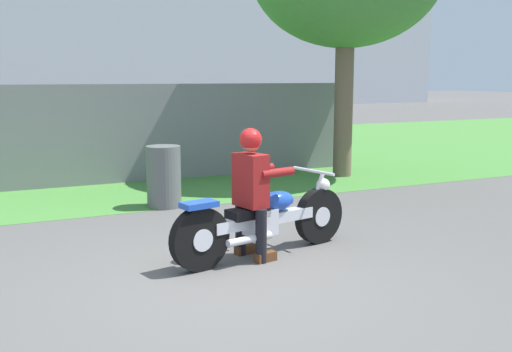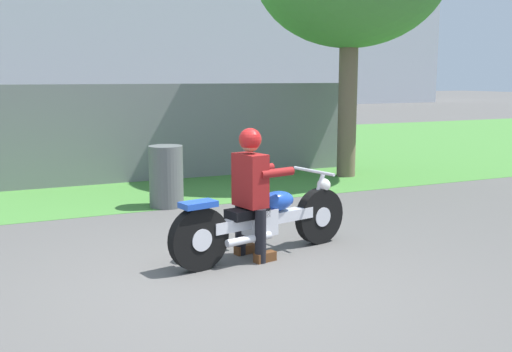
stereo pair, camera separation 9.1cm
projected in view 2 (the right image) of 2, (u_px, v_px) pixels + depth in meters
ground at (231, 285)px, 5.54m from camera, size 120.00×120.00×0.00m
grass_verge at (82, 159)px, 13.93m from camera, size 60.00×12.00×0.01m
motorcycle_lead at (264, 220)px, 6.40m from camera, size 2.26×0.79×0.88m
rider_lead at (252, 183)px, 6.23m from camera, size 0.61×0.54×1.40m
trash_can at (166, 176)px, 8.82m from camera, size 0.51×0.51×0.92m
fence_segment at (188, 131)px, 11.27m from camera, size 7.00×0.06×1.80m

